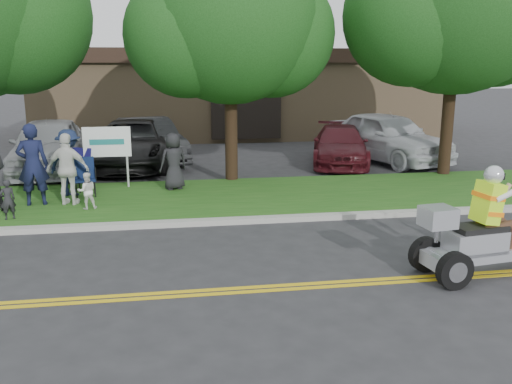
{
  "coord_description": "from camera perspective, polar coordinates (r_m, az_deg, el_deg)",
  "views": [
    {
      "loc": [
        -1.18,
        -8.18,
        3.41
      ],
      "look_at": [
        0.41,
        2.0,
        0.94
      ],
      "focal_mm": 38.0,
      "sensor_mm": 36.0,
      "label": 1
    }
  ],
  "objects": [
    {
      "name": "ground",
      "position": [
        8.94,
        -0.6,
        -8.96
      ],
      "size": [
        120.0,
        120.0,
        0.0
      ],
      "primitive_type": "plane",
      "color": "#28282B",
      "rests_on": "ground"
    },
    {
      "name": "centerline_near",
      "position": [
        8.41,
        -0.02,
        -10.41
      ],
      "size": [
        60.0,
        0.1,
        0.01
      ],
      "primitive_type": "cube",
      "color": "gold",
      "rests_on": "ground"
    },
    {
      "name": "centerline_far",
      "position": [
        8.55,
        -0.19,
        -9.98
      ],
      "size": [
        60.0,
        0.1,
        0.01
      ],
      "primitive_type": "cube",
      "color": "gold",
      "rests_on": "ground"
    },
    {
      "name": "curb",
      "position": [
        11.78,
        -2.75,
        -3.07
      ],
      "size": [
        60.0,
        0.25,
        0.12
      ],
      "primitive_type": "cube",
      "color": "#A8A89E",
      "rests_on": "ground"
    },
    {
      "name": "grass_verge",
      "position": [
        13.84,
        -3.71,
        -0.58
      ],
      "size": [
        60.0,
        4.0,
        0.1
      ],
      "primitive_type": "cube",
      "color": "#1C5215",
      "rests_on": "ground"
    },
    {
      "name": "commercial_building",
      "position": [
        27.37,
        -2.23,
        10.54
      ],
      "size": [
        18.0,
        8.2,
        4.0
      ],
      "color": "#9E7F5B",
      "rests_on": "ground"
    },
    {
      "name": "tree_mid",
      "position": [
        15.54,
        -2.56,
        17.25
      ],
      "size": [
        5.88,
        4.8,
        7.05
      ],
      "color": "#332114",
      "rests_on": "ground"
    },
    {
      "name": "tree_right",
      "position": [
        17.38,
        20.55,
        18.01
      ],
      "size": [
        6.86,
        5.6,
        8.07
      ],
      "color": "#332114",
      "rests_on": "ground"
    },
    {
      "name": "business_sign",
      "position": [
        15.03,
        -15.4,
        4.76
      ],
      "size": [
        1.25,
        0.06,
        1.75
      ],
      "color": "silver",
      "rests_on": "ground"
    },
    {
      "name": "trike_scooter",
      "position": [
        9.65,
        23.35,
        -4.35
      ],
      "size": [
        2.79,
        1.02,
        1.83
      ],
      "rotation": [
        0.0,
        0.0,
        0.14
      ],
      "color": "black",
      "rests_on": "ground"
    },
    {
      "name": "lawn_chair_a",
      "position": [
        15.13,
        -18.16,
        2.57
      ],
      "size": [
        0.78,
        0.79,
        1.09
      ],
      "rotation": [
        0.0,
        0.0,
        -0.47
      ],
      "color": "black",
      "rests_on": "grass_verge"
    },
    {
      "name": "lawn_chair_b",
      "position": [
        14.42,
        -17.61,
        1.79
      ],
      "size": [
        0.59,
        0.61,
        0.96
      ],
      "rotation": [
        0.0,
        0.0,
        0.18
      ],
      "color": "black",
      "rests_on": "grass_verge"
    },
    {
      "name": "spectator_adult_left",
      "position": [
        13.76,
        -22.45,
        2.69
      ],
      "size": [
        0.76,
        0.54,
        1.94
      ],
      "primitive_type": "imported",
      "rotation": [
        0.0,
        0.0,
        3.26
      ],
      "color": "#141837",
      "rests_on": "grass_verge"
    },
    {
      "name": "spectator_adult_right",
      "position": [
        13.53,
        -19.18,
        2.28
      ],
      "size": [
        1.07,
        0.63,
        1.7
      ],
      "primitive_type": "imported",
      "rotation": [
        0.0,
        0.0,
        2.91
      ],
      "color": "silver",
      "rests_on": "grass_verge"
    },
    {
      "name": "spectator_chair_a",
      "position": [
        14.45,
        -19.04,
        2.93
      ],
      "size": [
        1.24,
        0.97,
        1.69
      ],
      "primitive_type": "imported",
      "rotation": [
        0.0,
        0.0,
        2.79
      ],
      "color": "#192547",
      "rests_on": "grass_verge"
    },
    {
      "name": "spectator_chair_b",
      "position": [
        14.54,
        -8.68,
        3.24
      ],
      "size": [
        0.87,
        0.73,
        1.52
      ],
      "primitive_type": "imported",
      "rotation": [
        0.0,
        0.0,
        3.54
      ],
      "color": "black",
      "rests_on": "grass_verge"
    },
    {
      "name": "child_left",
      "position": [
        12.8,
        -24.67,
        -0.72
      ],
      "size": [
        0.38,
        0.34,
        0.87
      ],
      "primitive_type": "imported",
      "rotation": [
        0.0,
        0.0,
        3.67
      ],
      "color": "#232326",
      "rests_on": "grass_verge"
    },
    {
      "name": "child_right",
      "position": [
        13.05,
        -17.38,
        0.12
      ],
      "size": [
        0.48,
        0.41,
        0.86
      ],
      "primitive_type": "imported",
      "rotation": [
        0.0,
        0.0,
        3.36
      ],
      "color": "white",
      "rests_on": "grass_verge"
    },
    {
      "name": "parked_car_far_left",
      "position": [
        18.21,
        -20.96,
        4.57
      ],
      "size": [
        2.43,
        5.24,
        1.74
      ],
      "primitive_type": "imported",
      "rotation": [
        0.0,
        0.0,
        0.08
      ],
      "color": "#999BA0",
      "rests_on": "ground"
    },
    {
      "name": "parked_car_left",
      "position": [
        19.31,
        -11.27,
        5.35
      ],
      "size": [
        2.94,
        4.9,
        1.53
      ],
      "primitive_type": "imported",
      "rotation": [
        0.0,
        0.0,
        0.31
      ],
      "color": "#29292B",
      "rests_on": "ground"
    },
    {
      "name": "parked_car_mid",
      "position": [
        18.54,
        -12.91,
        4.96
      ],
      "size": [
        2.85,
        5.68,
        1.54
      ],
      "primitive_type": "imported",
      "rotation": [
        0.0,
        0.0,
        -0.05
      ],
      "color": "black",
      "rests_on": "ground"
    },
    {
      "name": "parked_car_right",
      "position": [
        18.82,
        8.83,
        4.87
      ],
      "size": [
        2.92,
        4.76,
        1.29
      ],
      "primitive_type": "imported",
      "rotation": [
        0.0,
        0.0,
        -0.27
      ],
      "color": "#451016",
      "rests_on": "ground"
    },
    {
      "name": "parked_car_far_right",
      "position": [
        19.59,
        13.63,
        5.67
      ],
      "size": [
        3.65,
        5.53,
        1.75
      ],
      "primitive_type": "imported",
      "rotation": [
        0.0,
        0.0,
        0.34
      ],
      "color": "silver",
      "rests_on": "ground"
    }
  ]
}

